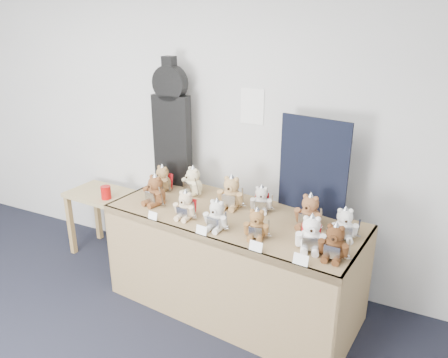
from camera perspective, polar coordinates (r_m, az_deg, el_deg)
The scene contains 22 objects.
room_shell at distance 3.72m, azimuth 3.69°, elevation 9.44°, with size 6.00×6.00×6.00m.
display_table at distance 3.45m, azimuth 0.56°, elevation -7.89°, with size 2.09×1.04×0.84m.
side_table at distance 4.47m, azimuth -14.94°, elevation -3.32°, with size 0.83×0.50×0.67m.
guitar_case at distance 3.93m, azimuth -6.84°, elevation 7.13°, with size 0.35×0.11×1.15m.
navy_board at distance 3.42m, azimuth 11.55°, elevation 1.62°, with size 0.57×0.02×0.76m, color black.
red_cup at distance 4.29m, azimuth -15.17°, elevation -1.71°, with size 0.09×0.09×0.13m, color #B00C0B.
teddy_front_far_left at distance 3.63m, azimuth -8.98°, elevation -1.58°, with size 0.23×0.21×0.29m.
teddy_front_left at distance 3.36m, azimuth -5.04°, elevation -3.54°, with size 0.20×0.17×0.25m.
teddy_front_centre at distance 3.18m, azimuth -0.97°, elevation -4.85°, with size 0.21×0.17×0.26m.
teddy_front_right at distance 3.07m, azimuth 4.28°, elevation -5.98°, with size 0.21×0.18×0.25m.
teddy_front_far_right at distance 2.96m, azimuth 11.29°, elevation -7.13°, with size 0.23×0.21×0.28m.
teddy_front_end at distance 2.89m, azimuth 14.23°, elevation -8.13°, with size 0.22×0.18×0.27m.
teddy_back_left at distance 3.79m, azimuth -4.12°, elevation -0.42°, with size 0.22×0.22×0.28m.
teddy_back_centre_left at distance 3.53m, azimuth 0.95°, elevation -1.88°, with size 0.25×0.21×0.30m.
teddy_back_centre_right at distance 3.48m, azimuth 4.90°, elevation -2.75°, with size 0.20×0.18×0.24m.
teddy_back_right at distance 3.26m, azimuth 11.08°, elevation -4.33°, with size 0.24×0.20×0.29m.
teddy_back_end at distance 3.16m, azimuth 15.43°, elevation -5.81°, with size 0.22×0.20×0.26m.
teddy_back_far_left at distance 3.91m, azimuth -8.04°, elevation -0.03°, with size 0.21×0.19×0.26m.
entry_card_a at distance 3.39m, azimuth -9.29°, elevation -4.75°, with size 0.08×0.00×0.06m, color white.
entry_card_b at distance 3.13m, azimuth -2.96°, elevation -6.69°, with size 0.09×0.00×0.06m, color white.
entry_card_c at distance 2.92m, azimuth 4.18°, elevation -8.76°, with size 0.09×0.00×0.07m, color white.
entry_card_d at distance 2.81m, azimuth 9.99°, elevation -10.32°, with size 0.10×0.00×0.07m, color white.
Camera 1 is at (2.29, -0.88, 2.30)m, focal length 35.00 mm.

